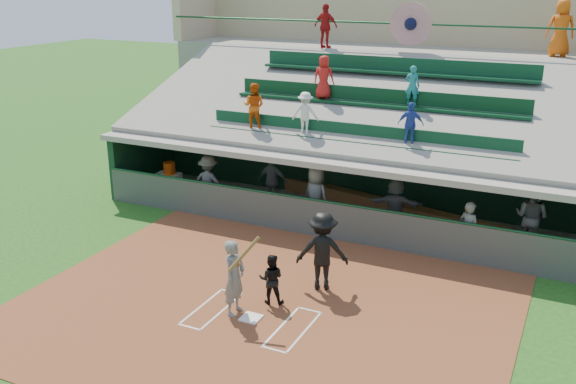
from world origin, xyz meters
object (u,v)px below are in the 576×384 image
at_px(catcher, 271,279).
at_px(water_cooler, 169,168).
at_px(home_plate, 251,318).
at_px(white_table, 168,184).
at_px(batter_at_plate, 235,277).

height_order(catcher, water_cooler, catcher).
distance_m(home_plate, catcher, 1.04).
relative_size(catcher, white_table, 1.46).
distance_m(catcher, water_cooler, 8.62).
bearing_deg(white_table, batter_at_plate, -49.75).
bearing_deg(home_plate, batter_at_plate, 170.85).
bearing_deg(water_cooler, catcher, -39.11).
bearing_deg(water_cooler, white_table, -162.95).
height_order(home_plate, catcher, catcher).
bearing_deg(home_plate, white_table, 136.83).
distance_m(batter_at_plate, water_cooler, 8.76).
bearing_deg(batter_at_plate, catcher, 57.11).
relative_size(batter_at_plate, catcher, 1.63).
distance_m(white_table, water_cooler, 0.57).
bearing_deg(catcher, white_table, -58.71).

